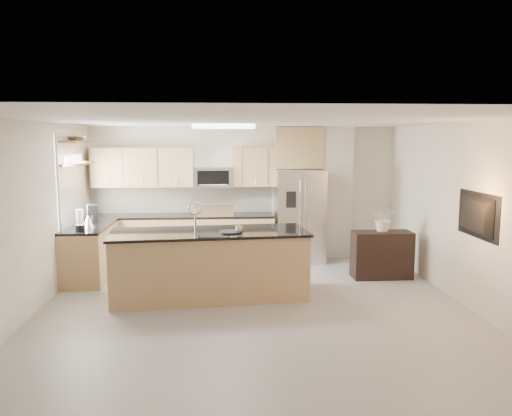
{
  "coord_description": "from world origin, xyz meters",
  "views": [
    {
      "loc": [
        -0.44,
        -6.6,
        2.37
      ],
      "look_at": [
        0.11,
        1.3,
        1.27
      ],
      "focal_mm": 35.0,
      "sensor_mm": 36.0,
      "label": 1
    }
  ],
  "objects": [
    {
      "name": "refrigerator",
      "position": [
        1.06,
        2.87,
        0.89
      ],
      "size": [
        0.92,
        0.78,
        1.78
      ],
      "color": "silver",
      "rests_on": "floor"
    },
    {
      "name": "platter",
      "position": [
        -0.31,
        0.6,
        1.01
      ],
      "size": [
        0.39,
        0.39,
        0.02
      ],
      "primitive_type": "cylinder",
      "rotation": [
        0.0,
        0.0,
        -0.17
      ],
      "color": "black",
      "rests_on": "island"
    },
    {
      "name": "kettle",
      "position": [
        -2.62,
        1.62,
        1.03
      ],
      "size": [
        0.21,
        0.21,
        0.26
      ],
      "color": "silver",
      "rests_on": "left_counter"
    },
    {
      "name": "wall_front",
      "position": [
        0.0,
        -3.25,
        1.3
      ],
      "size": [
        6.0,
        0.02,
        2.6
      ],
      "primitive_type": "cube",
      "color": "beige",
      "rests_on": "floor"
    },
    {
      "name": "blender",
      "position": [
        -2.68,
        1.32,
        1.07
      ],
      "size": [
        0.15,
        0.15,
        0.35
      ],
      "color": "black",
      "rests_on": "left_counter"
    },
    {
      "name": "island",
      "position": [
        -0.63,
        0.72,
        0.5
      ],
      "size": [
        2.99,
        1.29,
        1.43
      ],
      "rotation": [
        0.0,
        0.0,
        0.09
      ],
      "color": "tan",
      "rests_on": "floor"
    },
    {
      "name": "flower_vase",
      "position": [
        2.31,
        1.62,
        1.13
      ],
      "size": [
        0.69,
        0.63,
        0.65
      ],
      "primitive_type": "imported",
      "rotation": [
        0.0,
        0.0,
        0.23
      ],
      "color": "white",
      "rests_on": "credenza"
    },
    {
      "name": "partition_column",
      "position": [
        1.82,
        3.1,
        1.3
      ],
      "size": [
        0.6,
        0.3,
        2.6
      ],
      "primitive_type": "cube",
      "color": "beige",
      "rests_on": "floor"
    },
    {
      "name": "coffee_maker",
      "position": [
        -2.69,
        2.16,
        1.07
      ],
      "size": [
        0.22,
        0.24,
        0.31
      ],
      "color": "black",
      "rests_on": "left_counter"
    },
    {
      "name": "credenza",
      "position": [
        2.28,
        1.56,
        0.4
      ],
      "size": [
        1.0,
        0.43,
        0.8
      ],
      "primitive_type": "cube",
      "rotation": [
        0.0,
        0.0,
        0.01
      ],
      "color": "black",
      "rests_on": "floor"
    },
    {
      "name": "floor",
      "position": [
        0.0,
        0.0,
        0.0
      ],
      "size": [
        6.5,
        6.5,
        0.0
      ],
      "primitive_type": "plane",
      "color": "#9F9C97",
      "rests_on": "ground"
    },
    {
      "name": "wall_right",
      "position": [
        3.0,
        0.0,
        1.3
      ],
      "size": [
        0.02,
        6.5,
        2.6
      ],
      "primitive_type": "cube",
      "color": "beige",
      "rests_on": "floor"
    },
    {
      "name": "television",
      "position": [
        2.91,
        -0.2,
        1.35
      ],
      "size": [
        0.14,
        1.08,
        0.62
      ],
      "primitive_type": "imported",
      "rotation": [
        0.0,
        0.0,
        1.57
      ],
      "color": "black",
      "rests_on": "wall_right"
    },
    {
      "name": "cup",
      "position": [
        -0.19,
        0.63,
        1.05
      ],
      "size": [
        0.11,
        0.11,
        0.09
      ],
      "primitive_type": "imported",
      "rotation": [
        0.0,
        0.0,
        -0.03
      ],
      "color": "white",
      "rests_on": "island"
    },
    {
      "name": "back_counter",
      "position": [
        -1.23,
        2.93,
        0.47
      ],
      "size": [
        3.55,
        0.66,
        1.44
      ],
      "color": "tan",
      "rests_on": "floor"
    },
    {
      "name": "range",
      "position": [
        -0.6,
        2.92,
        0.47
      ],
      "size": [
        0.76,
        0.64,
        1.14
      ],
      "color": "black",
      "rests_on": "floor"
    },
    {
      "name": "shelf_lower",
      "position": [
        -2.85,
        1.95,
        1.95
      ],
      "size": [
        0.3,
        1.2,
        0.04
      ],
      "primitive_type": "cube",
      "color": "brown",
      "rests_on": "wall_left"
    },
    {
      "name": "left_counter",
      "position": [
        -2.67,
        1.85,
        0.46
      ],
      "size": [
        0.66,
        1.5,
        0.92
      ],
      "color": "tan",
      "rests_on": "floor"
    },
    {
      "name": "wall_back",
      "position": [
        0.0,
        3.25,
        1.3
      ],
      "size": [
        6.0,
        0.02,
        2.6
      ],
      "primitive_type": "cube",
      "color": "beige",
      "rests_on": "floor"
    },
    {
      "name": "wall_left",
      "position": [
        -3.0,
        0.0,
        1.3
      ],
      "size": [
        0.02,
        6.5,
        2.6
      ],
      "primitive_type": "cube",
      "color": "beige",
      "rests_on": "floor"
    },
    {
      "name": "bowl",
      "position": [
        -2.85,
        1.96,
        2.38
      ],
      "size": [
        0.5,
        0.5,
        0.09
      ],
      "primitive_type": "imported",
      "rotation": [
        0.0,
        0.0,
        -0.42
      ],
      "color": "silver",
      "rests_on": "shelf_upper"
    },
    {
      "name": "ceiling",
      "position": [
        0.0,
        0.0,
        2.6
      ],
      "size": [
        6.0,
        6.5,
        0.02
      ],
      "primitive_type": "cube",
      "color": "silver",
      "rests_on": "wall_back"
    },
    {
      "name": "microwave",
      "position": [
        -0.6,
        3.04,
        1.63
      ],
      "size": [
        0.76,
        0.4,
        0.4
      ],
      "color": "silver",
      "rests_on": "upper_cabinets"
    },
    {
      "name": "upper_cabinets",
      "position": [
        -1.3,
        3.09,
        1.83
      ],
      "size": [
        3.5,
        0.33,
        0.75
      ],
      "color": "tan",
      "rests_on": "wall_back"
    },
    {
      "name": "shelf_upper",
      "position": [
        -2.85,
        1.95,
        2.32
      ],
      "size": [
        0.3,
        1.2,
        0.04
      ],
      "primitive_type": "cube",
      "color": "brown",
      "rests_on": "wall_left"
    },
    {
      "name": "window",
      "position": [
        -2.98,
        1.85,
        1.65
      ],
      "size": [
        0.04,
        1.15,
        1.65
      ],
      "color": "white",
      "rests_on": "wall_left"
    },
    {
      "name": "ceiling_fixture",
      "position": [
        -0.4,
        1.6,
        2.56
      ],
      "size": [
        1.0,
        0.5,
        0.06
      ],
      "primitive_type": "cube",
      "color": "white",
      "rests_on": "ceiling"
    }
  ]
}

